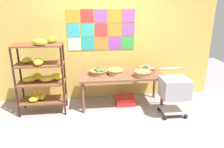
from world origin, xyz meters
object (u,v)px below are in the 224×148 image
at_px(display_table, 122,78).
at_px(shopping_cart, 174,90).
at_px(fruit_basket_back_left, 116,71).
at_px(fruit_basket_left, 143,73).
at_px(fruit_basket_right, 99,71).
at_px(fruit_basket_centre, 147,69).
at_px(banana_shelf_unit, 41,74).
at_px(produce_crate_under_table, 125,100).

xyz_separation_m(display_table, shopping_cart, (0.92, -0.54, -0.07)).
xyz_separation_m(fruit_basket_back_left, fruit_basket_left, (0.51, -0.19, 0.00)).
relative_size(fruit_basket_back_left, shopping_cart, 0.37).
xyz_separation_m(fruit_basket_right, fruit_basket_left, (0.86, -0.25, 0.01)).
bearing_deg(fruit_basket_left, display_table, 157.54).
bearing_deg(fruit_basket_left, fruit_basket_centre, 60.11).
height_order(banana_shelf_unit, shopping_cart, banana_shelf_unit).
bearing_deg(fruit_basket_right, produce_crate_under_table, -6.97).
height_order(display_table, produce_crate_under_table, display_table).
relative_size(fruit_basket_left, produce_crate_under_table, 0.89).
height_order(display_table, fruit_basket_back_left, fruit_basket_back_left).
height_order(display_table, fruit_basket_centre, fruit_basket_centre).
bearing_deg(produce_crate_under_table, fruit_basket_left, -30.68).
xyz_separation_m(fruit_basket_back_left, fruit_basket_right, (-0.34, 0.06, -0.01)).
xyz_separation_m(fruit_basket_back_left, fruit_basket_centre, (0.68, 0.10, 0.00)).
bearing_deg(produce_crate_under_table, display_table, -169.05).
bearing_deg(shopping_cart, fruit_basket_centre, 114.15).
bearing_deg(display_table, fruit_basket_centre, 12.53).
xyz_separation_m(fruit_basket_right, shopping_cart, (1.38, -0.63, -0.20)).
distance_m(fruit_basket_left, shopping_cart, 0.68).
relative_size(fruit_basket_right, produce_crate_under_table, 0.99).
height_order(fruit_basket_left, shopping_cart, shopping_cart).
xyz_separation_m(display_table, fruit_basket_right, (-0.46, 0.08, 0.14)).
bearing_deg(fruit_basket_centre, fruit_basket_back_left, -171.54).
bearing_deg(fruit_basket_centre, banana_shelf_unit, -174.09).
xyz_separation_m(banana_shelf_unit, fruit_basket_right, (1.12, 0.18, -0.05)).
bearing_deg(display_table, fruit_basket_left, -22.46).
bearing_deg(fruit_basket_centre, produce_crate_under_table, -167.17).
height_order(display_table, fruit_basket_left, fruit_basket_left).
bearing_deg(fruit_basket_left, fruit_basket_right, 163.84).
distance_m(fruit_basket_right, produce_crate_under_table, 0.86).
xyz_separation_m(fruit_basket_back_left, shopping_cart, (1.04, -0.57, -0.21)).
distance_m(banana_shelf_unit, produce_crate_under_table, 1.81).
distance_m(display_table, fruit_basket_centre, 0.59).
height_order(produce_crate_under_table, shopping_cart, shopping_cart).
bearing_deg(shopping_cart, fruit_basket_right, 151.34).
bearing_deg(fruit_basket_centre, shopping_cart, -61.64).
xyz_separation_m(display_table, produce_crate_under_table, (0.09, 0.02, -0.52)).
bearing_deg(fruit_basket_right, fruit_basket_left, -16.16).
xyz_separation_m(banana_shelf_unit, produce_crate_under_table, (1.67, 0.11, -0.71)).
height_order(fruit_basket_right, fruit_basket_left, fruit_basket_left).
bearing_deg(banana_shelf_unit, fruit_basket_left, -1.91).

